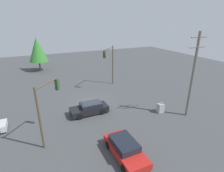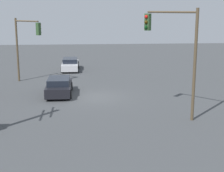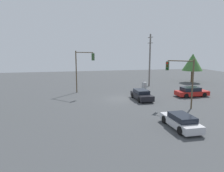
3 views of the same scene
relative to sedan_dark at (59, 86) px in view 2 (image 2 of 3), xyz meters
The scene contains 5 objects.
ground_plane 2.87m from the sedan_dark, 110.34° to the right, with size 80.00×80.00×0.00m, color #424447.
sedan_dark is the anchor object (origin of this frame).
sedan_silver 11.09m from the sedan_dark, ahead, with size 4.63×1.86×1.27m.
traffic_signal_main 6.52m from the sedan_dark, 33.24° to the left, with size 2.27×2.54×5.75m.
traffic_signal_cross 10.29m from the sedan_dark, 129.04° to the right, with size 2.82×2.67×6.59m.
Camera 2 is at (-25.21, 0.70, 6.52)m, focal length 55.00 mm.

